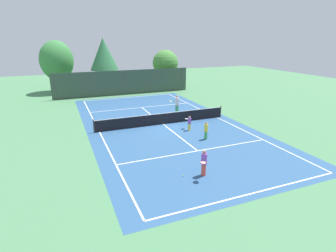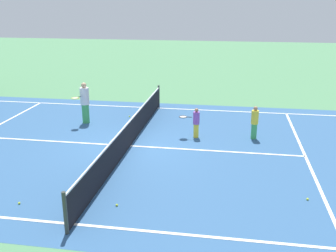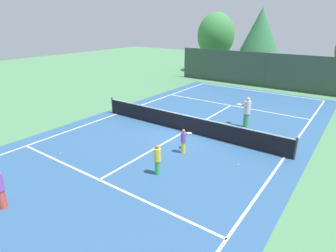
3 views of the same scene
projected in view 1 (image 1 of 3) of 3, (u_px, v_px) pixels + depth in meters
name	position (u px, v px, depth m)	size (l,w,h in m)	color
ground_plane	(163.00, 124.00, 23.65)	(80.00, 80.00, 0.00)	#4C8456
court_surface	(163.00, 124.00, 23.65)	(13.00, 25.00, 0.01)	#2D5684
tennis_net	(163.00, 119.00, 23.49)	(11.90, 0.10, 1.10)	#333833
perimeter_fence	(124.00, 83.00, 35.46)	(18.00, 0.12, 3.20)	#384C3D
tree_0	(57.00, 61.00, 36.33)	(4.40, 4.42, 6.94)	brown
tree_1	(104.00, 54.00, 36.41)	(3.81, 3.81, 7.25)	brown
tree_2	(165.00, 63.00, 39.61)	(3.76, 3.76, 5.57)	brown
player_0	(177.00, 104.00, 26.65)	(0.97, 0.61, 1.84)	#3FA559
player_1	(189.00, 123.00, 21.90)	(0.34, 0.83, 1.21)	yellow
player_2	(206.00, 131.00, 19.92)	(0.29, 0.29, 1.34)	#3FA559
player_3	(204.00, 163.00, 14.60)	(0.71, 0.85, 1.49)	#E54C3F
tennis_ball_0	(149.00, 156.00, 17.25)	(0.07, 0.07, 0.07)	#CCE533
tennis_ball_1	(150.00, 105.00, 30.04)	(0.07, 0.07, 0.07)	#CCE533
tennis_ball_2	(104.00, 124.00, 23.54)	(0.07, 0.07, 0.07)	#CCE533
tennis_ball_3	(195.00, 116.00, 25.86)	(0.07, 0.07, 0.07)	#CCE533
tennis_ball_4	(215.00, 125.00, 23.31)	(0.07, 0.07, 0.07)	#CCE533
tennis_ball_5	(111.00, 105.00, 30.26)	(0.07, 0.07, 0.07)	#CCE533
tennis_ball_6	(114.00, 133.00, 21.33)	(0.07, 0.07, 0.07)	#CCE533
tennis_ball_7	(183.00, 176.00, 14.74)	(0.07, 0.07, 0.07)	#CCE533
tennis_ball_8	(101.00, 118.00, 25.29)	(0.07, 0.07, 0.07)	#CCE533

